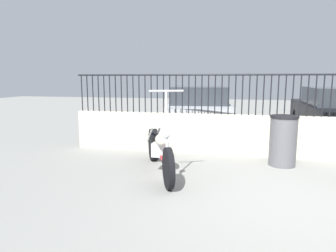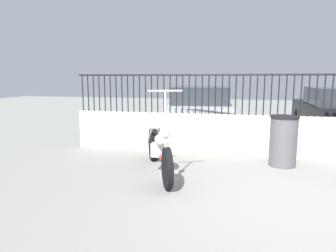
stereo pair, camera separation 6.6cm
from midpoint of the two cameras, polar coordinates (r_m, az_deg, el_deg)
ground_plane at (r=4.40m, az=22.66°, el=-13.56°), size 40.00×40.00×0.00m
low_wall at (r=6.61m, az=19.56°, el=-1.93°), size 8.77×0.18×0.88m
fence_railing at (r=6.51m, az=20.02°, el=6.56°), size 8.77×0.04×0.86m
motorcycle_red at (r=5.38m, az=-1.51°, el=-4.41°), size 1.05×2.18×1.48m
trash_bin at (r=6.03m, az=21.40°, el=-2.67°), size 0.51×0.51×0.95m
car_silver at (r=9.27m, az=6.41°, el=3.20°), size 2.19×4.08×1.40m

